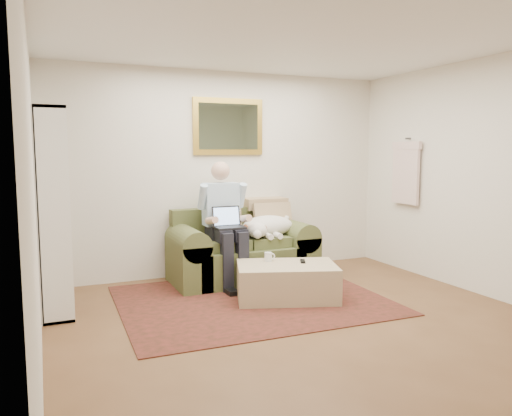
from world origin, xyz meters
TOP-DOWN VIEW (x-y plane):
  - room_shell at (0.00, 0.35)m, footprint 4.51×5.00m
  - rug at (-0.18, 1.17)m, footprint 2.80×2.26m
  - sofa at (0.05, 2.03)m, footprint 1.74×0.89m
  - seated_man at (-0.21, 1.87)m, footprint 0.57×0.82m
  - laptop at (-0.21, 1.80)m, footprint 0.34×0.27m
  - sleeping_dog at (0.36, 1.94)m, footprint 0.72×0.45m
  - ottoman at (0.18, 1.07)m, footprint 1.21×0.98m
  - coffee_mug at (0.06, 1.28)m, footprint 0.08×0.08m
  - tv_remote at (0.39, 1.10)m, footprint 0.11×0.16m
  - bookshelf at (-2.10, 1.60)m, footprint 0.28×0.80m
  - wall_mirror at (0.05, 2.47)m, footprint 0.94×0.04m
  - hanging_shirt at (2.19, 1.60)m, footprint 0.06×0.52m

SIDE VIEW (x-z plane):
  - rug at x=-0.18m, z-range 0.00..0.01m
  - ottoman at x=0.18m, z-range 0.00..0.38m
  - sofa at x=0.05m, z-range -0.22..0.82m
  - tv_remote at x=0.39m, z-range 0.38..0.40m
  - coffee_mug at x=0.06m, z-range 0.38..0.48m
  - sleeping_dog at x=0.36m, z-range 0.53..0.80m
  - seated_man at x=-0.21m, z-range 0.00..1.47m
  - laptop at x=-0.21m, z-range 0.65..0.89m
  - bookshelf at x=-2.10m, z-range 0.00..2.00m
  - room_shell at x=0.00m, z-range 0.00..2.61m
  - hanging_shirt at x=2.19m, z-range 0.90..1.80m
  - wall_mirror at x=0.05m, z-range 1.54..2.26m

